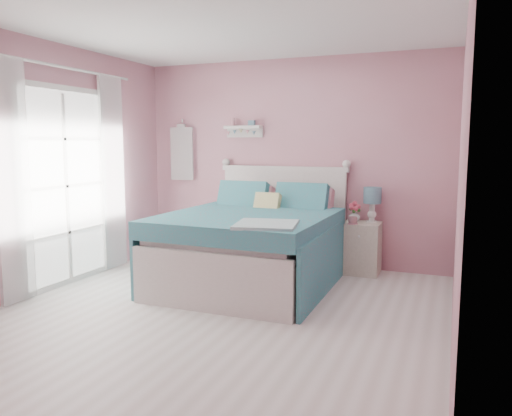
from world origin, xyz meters
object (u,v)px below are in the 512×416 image
Objects in this scene: nightstand at (362,248)px; bed at (253,246)px; teacup at (353,220)px; vase at (354,216)px; table_lamp at (372,198)px.

bed is at bearing -140.81° from nightstand.
bed is at bearing -143.54° from teacup.
nightstand is 4.35× the size of vase.
teacup is at bearing 37.67° from bed.
bed is 1.34m from vase.
bed is 1.22m from teacup.
bed reaches higher than nightstand.
table_lamp is at bearing 47.67° from teacup.
vase is (0.94, 0.91, 0.27)m from bed.
table_lamp is 2.97× the size of vase.
teacup reaches higher than nightstand.
table_lamp is at bearing 1.22° from vase.
bed is 3.55× the size of nightstand.
teacup is at bearing -121.10° from nightstand.
table_lamp is (0.10, 0.06, 0.60)m from nightstand.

